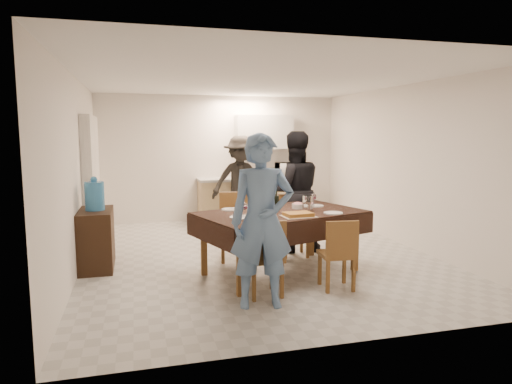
{
  "coord_description": "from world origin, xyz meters",
  "views": [
    {
      "loc": [
        -1.74,
        -6.46,
        1.83
      ],
      "look_at": [
        -0.1,
        -0.3,
        1.0
      ],
      "focal_mm": 32.0,
      "sensor_mm": 36.0,
      "label": 1
    }
  ],
  "objects_px": {
    "microwave": "(289,170)",
    "person_far": "(294,192)",
    "console": "(97,239)",
    "water_jug": "(95,196)",
    "wine_bottle": "(276,200)",
    "dining_table": "(281,215)",
    "person_kitchen": "(241,181)",
    "water_pitcher": "(308,203)",
    "person_near": "(262,221)",
    "savoury_tart": "(298,214)"
  },
  "relations": [
    {
      "from": "water_jug",
      "to": "savoury_tart",
      "type": "height_order",
      "value": "water_jug"
    },
    {
      "from": "person_kitchen",
      "to": "person_near",
      "type": "bearing_deg",
      "value": -99.94
    },
    {
      "from": "dining_table",
      "to": "person_near",
      "type": "xyz_separation_m",
      "value": [
        -0.55,
        -1.05,
        0.14
      ]
    },
    {
      "from": "microwave",
      "to": "person_far",
      "type": "xyz_separation_m",
      "value": [
        -0.8,
        -2.53,
        -0.13
      ]
    },
    {
      "from": "wine_bottle",
      "to": "dining_table",
      "type": "bearing_deg",
      "value": -45.0
    },
    {
      "from": "wine_bottle",
      "to": "person_far",
      "type": "bearing_deg",
      "value": 59.04
    },
    {
      "from": "water_pitcher",
      "to": "savoury_tart",
      "type": "relative_size",
      "value": 0.53
    },
    {
      "from": "water_jug",
      "to": "console",
      "type": "bearing_deg",
      "value": 0.0
    },
    {
      "from": "console",
      "to": "person_far",
      "type": "height_order",
      "value": "person_far"
    },
    {
      "from": "water_pitcher",
      "to": "person_near",
      "type": "distance_m",
      "value": 1.35
    },
    {
      "from": "wine_bottle",
      "to": "water_pitcher",
      "type": "relative_size",
      "value": 1.4
    },
    {
      "from": "console",
      "to": "microwave",
      "type": "height_order",
      "value": "microwave"
    },
    {
      "from": "microwave",
      "to": "person_kitchen",
      "type": "distance_m",
      "value": 1.26
    },
    {
      "from": "water_pitcher",
      "to": "person_far",
      "type": "relative_size",
      "value": 0.11
    },
    {
      "from": "wine_bottle",
      "to": "water_pitcher",
      "type": "height_order",
      "value": "wine_bottle"
    },
    {
      "from": "savoury_tart",
      "to": "microwave",
      "type": "xyz_separation_m",
      "value": [
        1.25,
        3.96,
        0.22
      ]
    },
    {
      "from": "savoury_tart",
      "to": "console",
      "type": "bearing_deg",
      "value": 153.46
    },
    {
      "from": "water_jug",
      "to": "water_pitcher",
      "type": "relative_size",
      "value": 1.84
    },
    {
      "from": "microwave",
      "to": "person_far",
      "type": "distance_m",
      "value": 2.66
    },
    {
      "from": "savoury_tart",
      "to": "water_jug",
      "type": "bearing_deg",
      "value": 153.46
    },
    {
      "from": "water_pitcher",
      "to": "savoury_tart",
      "type": "xyz_separation_m",
      "value": [
        -0.25,
        -0.33,
        -0.08
      ]
    },
    {
      "from": "dining_table",
      "to": "microwave",
      "type": "height_order",
      "value": "microwave"
    },
    {
      "from": "dining_table",
      "to": "person_kitchen",
      "type": "height_order",
      "value": "person_kitchen"
    },
    {
      "from": "person_kitchen",
      "to": "person_far",
      "type": "bearing_deg",
      "value": -79.99
    },
    {
      "from": "microwave",
      "to": "person_kitchen",
      "type": "height_order",
      "value": "person_kitchen"
    },
    {
      "from": "water_jug",
      "to": "person_kitchen",
      "type": "height_order",
      "value": "person_kitchen"
    },
    {
      "from": "savoury_tart",
      "to": "microwave",
      "type": "height_order",
      "value": "microwave"
    },
    {
      "from": "microwave",
      "to": "person_kitchen",
      "type": "relative_size",
      "value": 0.3
    },
    {
      "from": "water_pitcher",
      "to": "person_kitchen",
      "type": "height_order",
      "value": "person_kitchen"
    },
    {
      "from": "water_pitcher",
      "to": "microwave",
      "type": "xyz_separation_m",
      "value": [
        1.0,
        3.63,
        0.14
      ]
    },
    {
      "from": "water_jug",
      "to": "water_pitcher",
      "type": "distance_m",
      "value": 2.85
    },
    {
      "from": "savoury_tart",
      "to": "person_far",
      "type": "relative_size",
      "value": 0.21
    },
    {
      "from": "console",
      "to": "microwave",
      "type": "relative_size",
      "value": 1.62
    },
    {
      "from": "person_far",
      "to": "water_pitcher",
      "type": "bearing_deg",
      "value": 84.1
    },
    {
      "from": "water_jug",
      "to": "person_far",
      "type": "bearing_deg",
      "value": 4.04
    },
    {
      "from": "person_near",
      "to": "person_kitchen",
      "type": "relative_size",
      "value": 1.03
    },
    {
      "from": "savoury_tart",
      "to": "person_far",
      "type": "height_order",
      "value": "person_far"
    },
    {
      "from": "console",
      "to": "water_jug",
      "type": "bearing_deg",
      "value": 0.0
    },
    {
      "from": "wine_bottle",
      "to": "person_near",
      "type": "bearing_deg",
      "value": -114.44
    },
    {
      "from": "water_jug",
      "to": "savoury_tart",
      "type": "bearing_deg",
      "value": -26.54
    },
    {
      "from": "console",
      "to": "person_kitchen",
      "type": "relative_size",
      "value": 0.49
    },
    {
      "from": "person_near",
      "to": "water_jug",
      "type": "bearing_deg",
      "value": 141.76
    },
    {
      "from": "water_jug",
      "to": "wine_bottle",
      "type": "distance_m",
      "value": 2.44
    },
    {
      "from": "microwave",
      "to": "water_pitcher",
      "type": "bearing_deg",
      "value": 74.64
    },
    {
      "from": "microwave",
      "to": "person_far",
      "type": "relative_size",
      "value": 0.29
    },
    {
      "from": "dining_table",
      "to": "person_near",
      "type": "distance_m",
      "value": 1.19
    },
    {
      "from": "dining_table",
      "to": "savoury_tart",
      "type": "xyz_separation_m",
      "value": [
        0.1,
        -0.38,
        0.06
      ]
    },
    {
      "from": "person_near",
      "to": "person_kitchen",
      "type": "xyz_separation_m",
      "value": [
        0.73,
        4.18,
        -0.03
      ]
    },
    {
      "from": "dining_table",
      "to": "microwave",
      "type": "xyz_separation_m",
      "value": [
        1.35,
        3.58,
        0.28
      ]
    },
    {
      "from": "person_near",
      "to": "person_far",
      "type": "distance_m",
      "value": 2.37
    }
  ]
}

